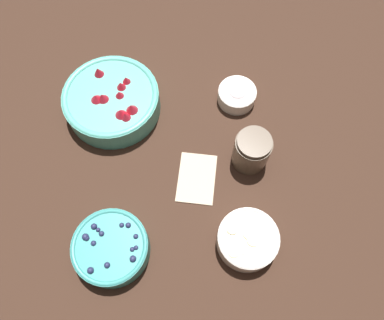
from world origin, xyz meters
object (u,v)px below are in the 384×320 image
Objects in this scene: jar_chocolate at (251,151)px; bowl_bananas at (247,240)px; bowl_strawberries at (112,100)px; bowl_cream at (237,94)px; bowl_blueberries at (111,248)px.

bowl_bananas is at bearing -20.75° from jar_chocolate.
bowl_strawberries reaches higher than bowl_cream.
bowl_strawberries is 0.49m from bowl_bananas.
bowl_strawberries reaches higher than bowl_bananas.
bowl_blueberries reaches higher than bowl_bananas.
bowl_strawberries is 0.38m from jar_chocolate.
bowl_strawberries is 0.38m from bowl_blueberries.
jar_chocolate reaches higher than bowl_blueberries.
jar_chocolate reaches higher than bowl_bananas.
jar_chocolate is at bearing 110.01° from bowl_blueberries.
jar_chocolate is at bearing 51.82° from bowl_strawberries.
bowl_cream is (0.06, 0.32, -0.01)m from bowl_strawberries.
bowl_blueberries is 0.30m from bowl_bananas.
bowl_strawberries is 1.47× the size of bowl_blueberries.
bowl_strawberries is 0.33m from bowl_cream.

